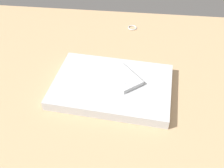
% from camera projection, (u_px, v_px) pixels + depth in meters
% --- Properties ---
extents(desk_surface, '(1.20, 0.80, 0.03)m').
position_uv_depth(desk_surface, '(141.00, 86.00, 0.74)').
color(desk_surface, tan).
rests_on(desk_surface, ground).
extents(laptop_closed, '(0.32, 0.23, 0.03)m').
position_uv_depth(laptop_closed, '(112.00, 86.00, 0.70)').
color(laptop_closed, '#B7BABC').
rests_on(laptop_closed, desk_surface).
extents(cell_phone_on_laptop, '(0.12, 0.12, 0.01)m').
position_uv_depth(cell_phone_on_laptop, '(122.00, 76.00, 0.70)').
color(cell_phone_on_laptop, silver).
rests_on(cell_phone_on_laptop, laptop_closed).
extents(key_ring, '(0.03, 0.03, 0.00)m').
position_uv_depth(key_ring, '(132.00, 28.00, 0.94)').
color(key_ring, silver).
rests_on(key_ring, desk_surface).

